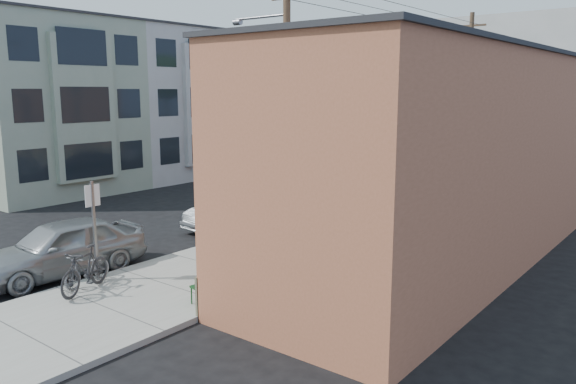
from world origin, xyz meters
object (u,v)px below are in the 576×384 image
Objects in this scene: car_0 at (61,248)px; patron_green at (314,228)px; sign_post at (94,221)px; car_3 at (371,177)px; cyclist at (232,224)px; tree_leafy_far at (488,77)px; patio_chair_b at (202,287)px; bus at (424,143)px; parked_bike_b at (88,269)px; parked_bike_a at (85,270)px; car_2 at (305,192)px; patron_grey at (291,241)px; utility_pole_near at (286,90)px; parking_meter_far at (347,187)px; tree_leafy_mid at (441,72)px; tree_bare at (361,147)px; car_1 at (236,210)px; car_4 at (417,167)px; parking_meter_near at (239,214)px; patio_chair_a at (284,258)px.

patron_green is at bearing 54.98° from car_0.
sign_post reaches higher than car_3.
tree_leafy_far is at bearing -110.40° from cyclist.
patio_chair_b is at bearing 12.19° from car_0.
parked_bike_b is at bearing -87.05° from bus.
parked_bike_a is 13.26m from car_2.
patron_grey is 2.82m from cyclist.
utility_pole_near is 7.32m from patron_grey.
car_0 is (-1.45, -13.32, -0.15)m from parking_meter_far.
sign_post is 22.36m from tree_leafy_mid.
parking_meter_far is 1.99m from tree_bare.
patron_green is at bearing -12.68° from car_1.
tree_bare is 3.40m from car_2.
bus is at bearing 98.11° from sign_post.
tree_leafy_far reaches higher than patron_grey.
car_1 reaches higher than car_4.
patron_grey is (3.91, -9.26, 0.08)m from parking_meter_far.
car_4 is at bearing 139.00° from tree_leafy_mid.
tree_leafy_far reaches higher than car_4.
parking_meter_near is 4.39m from patron_grey.
patron_green is 6.94m from parked_bike_b.
patio_chair_a is 28.17m from bus.
car_0 is 1.04× the size of car_2.
sign_post reaches higher than parking_meter_far.
bus reaches higher than patio_chair_b.
tree_leafy_mid is 15.81m from car_1.
bus is (-4.49, 31.04, 0.95)m from parked_bike_b.
utility_pole_near reaches higher than parking_meter_near.
bus is at bearing 101.10° from car_1.
tree_bare is at bearing 76.32° from car_1.
tree_leafy_mid is 1.86× the size of car_1.
patron_green is at bearing -169.70° from cyclist.
sign_post is at bearing -160.16° from patio_chair_b.
patron_grey is (3.81, 3.92, -0.77)m from sign_post.
car_4 is at bearing 80.51° from parked_bike_b.
bus reaches higher than car_0.
tree_bare is at bearing -79.64° from bus.
car_0 is (-5.28, -3.85, 0.24)m from patio_chair_a.
car_4 is at bearing 73.04° from parked_bike_a.
parking_meter_far is at bearing 90.00° from parking_meter_near.
utility_pole_near is at bearing -88.30° from parking_meter_far.
patio_chair_b is (3.18, -28.95, -5.69)m from tree_leafy_far.
parking_meter_near is 6.66m from car_2.
tree_leafy_mid is 23.00m from parked_bike_b.
patio_chair_a is at bearing -65.25° from car_3.
bus is (-4.27, 17.50, 0.55)m from parking_meter_far.
utility_pole_near is 10.05m from parked_bike_b.
patio_chair_a is at bearing 44.80° from sign_post.
bus is at bearing -178.63° from patron_green.
sign_post is 12.50m from car_2.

